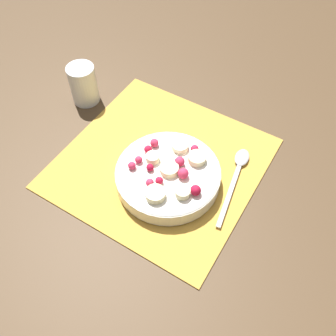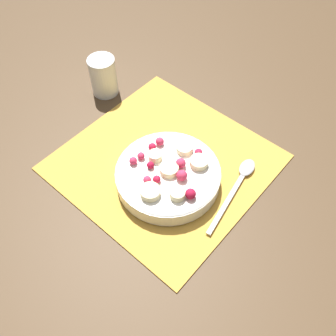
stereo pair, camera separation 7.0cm
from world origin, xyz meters
name	(u,v)px [view 2 (the right image)]	position (x,y,z in m)	size (l,w,h in m)	color
ground_plane	(165,163)	(0.00, 0.00, 0.00)	(3.00, 3.00, 0.00)	#4C3823
placemat	(165,162)	(0.00, 0.00, 0.00)	(0.39, 0.38, 0.01)	gold
fruit_bowl	(168,174)	(0.04, -0.03, 0.03)	(0.20, 0.20, 0.06)	silver
spoon	(240,179)	(0.14, 0.06, 0.01)	(0.05, 0.19, 0.01)	#B2B2B7
drinking_glass	(103,76)	(-0.25, 0.07, 0.05)	(0.06, 0.06, 0.09)	white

